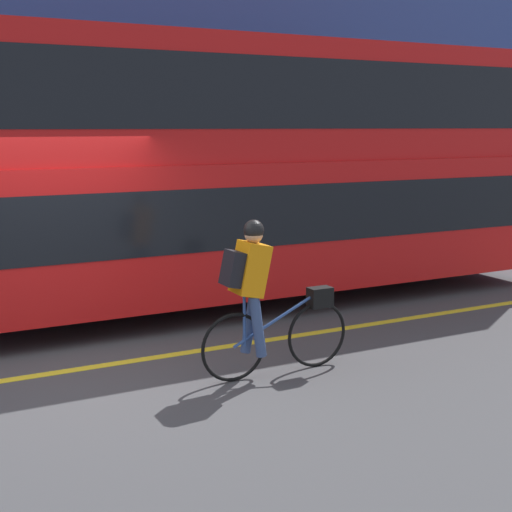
# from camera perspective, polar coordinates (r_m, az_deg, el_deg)

# --- Properties ---
(ground_plane) EXTENTS (80.00, 80.00, 0.00)m
(ground_plane) POSITION_cam_1_polar(r_m,az_deg,el_deg) (7.96, -14.50, -9.18)
(ground_plane) COLOR #424244
(road_center_line) EXTENTS (50.00, 0.14, 0.01)m
(road_center_line) POSITION_cam_1_polar(r_m,az_deg,el_deg) (8.08, -14.72, -8.85)
(road_center_line) COLOR yellow
(road_center_line) RESTS_ON ground_plane
(sidewalk_curb) EXTENTS (60.00, 2.57, 0.13)m
(sidewalk_curb) POSITION_cam_1_polar(r_m,az_deg,el_deg) (12.74, -19.60, -1.80)
(sidewalk_curb) COLOR gray
(sidewalk_curb) RESTS_ON ground_plane
(bus) EXTENTS (9.35, 2.54, 3.78)m
(bus) POSITION_cam_1_polar(r_m,az_deg,el_deg) (10.65, -0.03, 7.59)
(bus) COLOR black
(bus) RESTS_ON ground_plane
(cyclist_on_bike) EXTENTS (1.74, 0.32, 1.68)m
(cyclist_on_bike) POSITION_cam_1_polar(r_m,az_deg,el_deg) (7.41, 0.48, -3.03)
(cyclist_on_bike) COLOR black
(cyclist_on_bike) RESTS_ON ground_plane
(trash_bin) EXTENTS (0.58, 0.58, 0.99)m
(trash_bin) POSITION_cam_1_polar(r_m,az_deg,el_deg) (15.05, 7.46, 2.68)
(trash_bin) COLOR #262628
(trash_bin) RESTS_ON sidewalk_curb
(street_sign_post) EXTENTS (0.36, 0.09, 2.64)m
(street_sign_post) POSITION_cam_1_polar(r_m,az_deg,el_deg) (13.13, -6.60, 5.87)
(street_sign_post) COLOR #59595B
(street_sign_post) RESTS_ON sidewalk_curb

